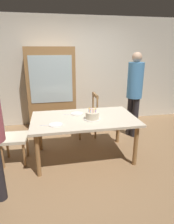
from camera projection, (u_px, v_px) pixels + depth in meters
The scene contains 12 objects.
ground at pixel (84, 156), 3.47m from camera, with size 6.40×6.40×0.00m, color #93704C.
back_wall at pixel (71, 72), 4.78m from camera, with size 6.40×0.10×2.60m, color silver.
dining_table at pixel (84, 122), 3.26m from camera, with size 1.76×1.03×0.74m.
birthday_cake at pixel (92, 116), 3.15m from camera, with size 0.28×0.28×0.19m.
plate_near_celebrant at pixel (56, 125), 2.93m from camera, with size 0.22×0.22×0.01m, color white.
plate_far_side at pixel (77, 113), 3.43m from camera, with size 0.22×0.22×0.01m, color white.
fork_near_celebrant at pixel (45, 125), 2.91m from camera, with size 0.18×0.02×0.01m, color silver.
fork_far_side at pixel (68, 114), 3.40m from camera, with size 0.18×0.02×0.01m, color silver.
chair_spindle_back at pixel (87, 116), 4.14m from camera, with size 0.45×0.45×0.95m.
chair_upholstered at pixel (7, 134), 3.12m from camera, with size 0.46×0.46×0.95m.
person_guest at pixel (134, 90), 3.99m from camera, with size 0.32×0.32×1.80m.
china_cabinet at pixel (52, 89), 4.52m from camera, with size 1.10×0.45×1.90m.
Camera 1 is at (-0.54, -2.99, 1.85)m, focal length 30.61 mm.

